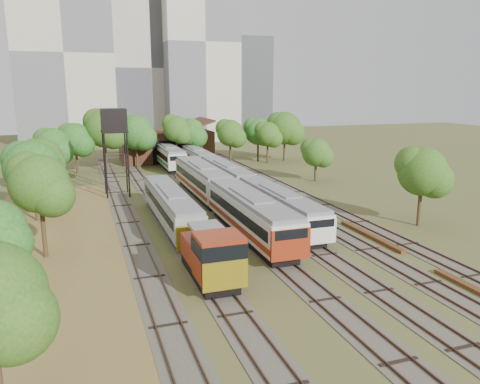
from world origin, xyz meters
name	(u,v)px	position (x,y,z in m)	size (l,w,h in m)	color
ground	(322,273)	(0.00, 0.00, 0.00)	(240.00, 240.00, 0.00)	#475123
dry_grass_patch	(61,264)	(-18.00, 8.00, 0.02)	(14.00, 60.00, 0.04)	brown
tracks	(217,198)	(-0.67, 25.00, 0.04)	(24.60, 80.00, 0.19)	#4C473D
railcar_red_set	(222,195)	(-2.00, 18.32, 2.04)	(3.12, 34.57, 3.86)	black
railcar_green_set	(226,176)	(2.00, 29.85, 1.79)	(2.74, 52.08, 3.38)	black
railcar_rear	(168,156)	(-2.00, 49.61, 1.94)	(2.96, 16.08, 3.66)	black
shunter_locomotive	(212,256)	(-8.00, 0.94, 1.93)	(3.01, 8.10, 3.95)	black
old_grey_coach	(171,206)	(-8.00, 15.90, 1.85)	(2.75, 18.00, 3.40)	black
water_tower	(114,123)	(-11.91, 30.73, 9.06)	(3.10, 3.10, 10.74)	black
rail_pile_far	(371,236)	(8.20, 5.91, 0.15)	(0.57, 9.20, 0.30)	brown
maintenance_shed	(165,145)	(-1.00, 57.98, 2.91)	(16.45, 11.55, 7.58)	#391B15
tree_band_left	(35,175)	(-20.18, 18.56, 5.19)	(6.78, 54.19, 8.25)	#382616
tree_band_far	(182,131)	(0.55, 50.26, 5.97)	(41.78, 8.69, 9.98)	#382616
tree_band_right	(326,150)	(15.32, 27.31, 4.97)	(5.45, 45.59, 7.70)	#382616
tower_left	(64,54)	(-18.00, 95.00, 21.00)	(22.00, 16.00, 42.00)	beige
tower_centre	(146,69)	(2.00, 100.00, 18.00)	(20.00, 18.00, 36.00)	#B0A99F
tower_right	(198,44)	(14.00, 92.00, 24.00)	(18.00, 16.00, 48.00)	beige
tower_far_right	(247,85)	(34.00, 110.00, 14.00)	(12.00, 12.00, 28.00)	#3C3F44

